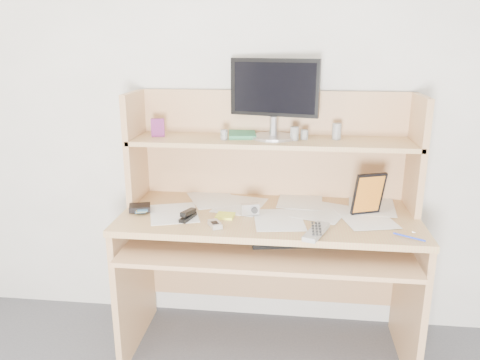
# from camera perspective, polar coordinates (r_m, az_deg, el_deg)

# --- Properties ---
(back_wall) EXTENTS (3.60, 0.04, 2.50)m
(back_wall) POSITION_cam_1_polar(r_m,az_deg,el_deg) (2.43, 4.17, 9.71)
(back_wall) COLOR silver
(back_wall) RESTS_ON floor
(desk) EXTENTS (1.40, 0.70, 1.30)m
(desk) POSITION_cam_1_polar(r_m,az_deg,el_deg) (2.33, 3.62, -4.69)
(desk) COLOR tan
(desk) RESTS_ON floor
(paper_clutter) EXTENTS (1.32, 0.54, 0.01)m
(paper_clutter) POSITION_cam_1_polar(r_m,az_deg,el_deg) (2.23, 3.53, -4.03)
(paper_clutter) COLOR silver
(paper_clutter) RESTS_ON desk
(keyboard) EXTENTS (0.44, 0.22, 0.03)m
(keyboard) POSITION_cam_1_polar(r_m,az_deg,el_deg) (2.18, 6.90, -7.14)
(keyboard) COLOR black
(keyboard) RESTS_ON desk
(tv_remote) EXTENTS (0.12, 0.21, 0.02)m
(tv_remote) POSITION_cam_1_polar(r_m,az_deg,el_deg) (2.01, 9.28, -6.25)
(tv_remote) COLOR gray
(tv_remote) RESTS_ON paper_clutter
(flip_phone) EXTENTS (0.08, 0.10, 0.02)m
(flip_phone) POSITION_cam_1_polar(r_m,az_deg,el_deg) (2.07, -3.07, -5.30)
(flip_phone) COLOR silver
(flip_phone) RESTS_ON paper_clutter
(stapler) EXTENTS (0.06, 0.12, 0.04)m
(stapler) POSITION_cam_1_polar(r_m,az_deg,el_deg) (2.16, -6.37, -4.18)
(stapler) COLOR black
(stapler) RESTS_ON paper_clutter
(wallet) EXTENTS (0.12, 0.11, 0.03)m
(wallet) POSITION_cam_1_polar(r_m,az_deg,el_deg) (2.30, -12.13, -3.31)
(wallet) COLOR black
(wallet) RESTS_ON paper_clutter
(sticky_note_pad) EXTENTS (0.09, 0.09, 0.01)m
(sticky_note_pad) POSITION_cam_1_polar(r_m,az_deg,el_deg) (2.19, -1.82, -4.37)
(sticky_note_pad) COLOR gold
(sticky_note_pad) RESTS_ON desk
(digital_camera) EXTENTS (0.09, 0.06, 0.05)m
(digital_camera) POSITION_cam_1_polar(r_m,az_deg,el_deg) (2.20, 1.21, -3.55)
(digital_camera) COLOR #B5B4B7
(digital_camera) RESTS_ON paper_clutter
(game_case) EXTENTS (0.14, 0.07, 0.21)m
(game_case) POSITION_cam_1_polar(r_m,az_deg,el_deg) (2.24, 15.41, -1.64)
(game_case) COLOR black
(game_case) RESTS_ON paper_clutter
(blue_pen) EXTENTS (0.12, 0.08, 0.01)m
(blue_pen) POSITION_cam_1_polar(r_m,az_deg,el_deg) (2.07, 19.93, -6.55)
(blue_pen) COLOR #1931C0
(blue_pen) RESTS_ON paper_clutter
(card_box) EXTENTS (0.07, 0.03, 0.09)m
(card_box) POSITION_cam_1_polar(r_m,az_deg,el_deg) (2.37, -9.99, 6.30)
(card_box) COLOR #AA1618
(card_box) RESTS_ON desk
(shelf_book) EXTENTS (0.16, 0.20, 0.02)m
(shelf_book) POSITION_cam_1_polar(r_m,az_deg,el_deg) (2.35, 0.26, 5.57)
(shelf_book) COLOR #2D7148
(shelf_book) RESTS_ON desk
(chip_stack_a) EXTENTS (0.04, 0.04, 0.05)m
(chip_stack_a) POSITION_cam_1_polar(r_m,az_deg,el_deg) (2.26, -1.96, 5.53)
(chip_stack_a) COLOR black
(chip_stack_a) RESTS_ON desk
(chip_stack_b) EXTENTS (0.05, 0.05, 0.07)m
(chip_stack_b) POSITION_cam_1_polar(r_m,az_deg,el_deg) (2.26, 6.65, 5.64)
(chip_stack_b) COLOR silver
(chip_stack_b) RESTS_ON desk
(chip_stack_c) EXTENTS (0.04, 0.04, 0.05)m
(chip_stack_c) POSITION_cam_1_polar(r_m,az_deg,el_deg) (2.29, 7.85, 5.50)
(chip_stack_c) COLOR black
(chip_stack_c) RESTS_ON desk
(chip_stack_d) EXTENTS (0.06, 0.06, 0.08)m
(chip_stack_d) POSITION_cam_1_polar(r_m,az_deg,el_deg) (2.31, 11.71, 5.82)
(chip_stack_d) COLOR silver
(chip_stack_d) RESTS_ON desk
(monitor) EXTENTS (0.43, 0.22, 0.38)m
(monitor) POSITION_cam_1_polar(r_m,az_deg,el_deg) (2.30, 4.18, 10.16)
(monitor) COLOR #B1B0B5
(monitor) RESTS_ON desk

